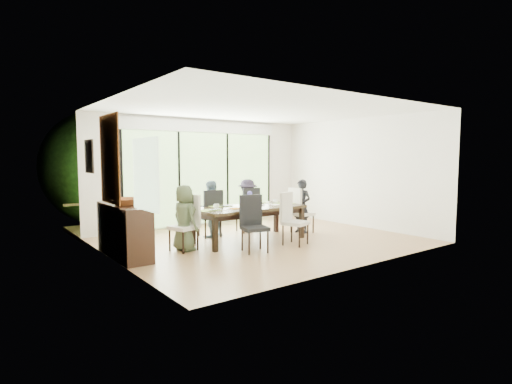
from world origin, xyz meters
TOP-DOWN VIEW (x-y plane):
  - floor at (0.00, 0.00)m, footprint 6.00×5.00m
  - ceiling at (0.00, 0.00)m, footprint 6.00×5.00m
  - wall_back at (0.00, 2.51)m, footprint 6.00×0.02m
  - wall_front at (0.00, -2.51)m, footprint 6.00×0.02m
  - wall_left at (-3.01, 0.00)m, footprint 0.02×5.00m
  - wall_right at (3.01, 0.00)m, footprint 0.02×5.00m
  - glass_doors at (0.00, 2.47)m, footprint 4.20×0.02m
  - blinds_header at (0.00, 2.46)m, footprint 4.40×0.06m
  - mullion_a at (-2.10, 2.46)m, footprint 0.05×0.04m
  - mullion_b at (-0.70, 2.46)m, footprint 0.05×0.04m
  - mullion_c at (0.70, 2.46)m, footprint 0.05×0.04m
  - mullion_d at (2.10, 2.46)m, footprint 0.05×0.04m
  - side_window at (-2.97, -1.20)m, footprint 0.02×0.90m
  - deck at (0.00, 3.40)m, footprint 6.00×1.80m
  - rail_top at (0.00, 4.20)m, footprint 6.00×0.08m
  - foliage_left at (-1.80, 5.20)m, footprint 3.20×3.20m
  - foliage_mid at (0.40, 5.80)m, footprint 4.00×4.00m
  - foliage_right at (2.20, 5.00)m, footprint 2.80×2.80m
  - foliage_far at (-0.60, 6.50)m, footprint 3.60×3.60m
  - table_top at (-0.23, 0.17)m, footprint 2.28×1.05m
  - table_apron at (-0.23, 0.17)m, footprint 2.09×0.86m
  - table_leg_fl at (-1.31, -0.26)m, footprint 0.09×0.09m
  - table_leg_fr at (0.85, -0.26)m, footprint 0.09×0.09m
  - table_leg_bl at (-1.31, 0.60)m, footprint 0.09×0.09m
  - table_leg_br at (0.85, 0.60)m, footprint 0.09×0.09m
  - chair_left_end at (-1.73, 0.17)m, footprint 0.54×0.54m
  - chair_right_end at (1.27, 0.17)m, footprint 0.47×0.47m
  - chair_far_left at (-0.68, 1.02)m, footprint 0.49×0.49m
  - chair_far_right at (0.32, 1.02)m, footprint 0.49×0.49m
  - chair_near_left at (-0.73, -0.70)m, footprint 0.54×0.54m
  - chair_near_right at (0.27, -0.70)m, footprint 0.56×0.56m
  - person_left_end at (-1.71, 0.17)m, footprint 0.45×0.62m
  - person_right_end at (1.25, 0.17)m, footprint 0.48×0.64m
  - person_far_left at (-0.68, 1.00)m, footprint 0.63×0.46m
  - person_far_right at (0.32, 1.00)m, footprint 0.60×0.41m
  - placemat_left at (-1.18, 0.17)m, footprint 0.42×0.30m
  - placemat_right at (0.72, 0.17)m, footprint 0.42×0.30m
  - placemat_far_l at (-0.68, 0.57)m, footprint 0.42×0.30m
  - placemat_far_r at (0.32, 0.57)m, footprint 0.42×0.30m
  - placemat_paper at (-0.78, -0.13)m, footprint 0.42×0.30m
  - tablet_far_l at (-0.58, 0.52)m, footprint 0.25×0.17m
  - tablet_far_r at (0.27, 0.52)m, footprint 0.23×0.16m
  - papers at (0.47, 0.12)m, footprint 0.29×0.21m
  - platter_base at (-0.78, -0.13)m, footprint 0.25×0.25m
  - platter_snacks at (-0.78, -0.13)m, footprint 0.19×0.19m
  - vase at (-0.18, 0.22)m, footprint 0.08×0.08m
  - hyacinth_stems at (-0.18, 0.22)m, footprint 0.04×0.04m
  - hyacinth_blooms at (-0.18, 0.22)m, footprint 0.10×0.10m
  - laptop at (-1.08, 0.07)m, footprint 0.37×0.32m
  - cup_a at (-0.93, 0.32)m, footprint 0.13×0.13m
  - cup_b at (-0.08, 0.07)m, footprint 0.13×0.13m
  - cup_c at (0.57, 0.27)m, footprint 0.15×0.15m
  - book at (0.02, 0.22)m, footprint 0.24×0.26m
  - sideboard at (-2.76, 0.40)m, footprint 0.46×1.63m
  - bowl at (-2.76, 0.30)m, footprint 0.48×0.48m
  - candlestick_base at (-2.76, 0.75)m, footprint 0.10×0.10m
  - candlestick_shaft at (-2.76, 0.75)m, footprint 0.02×0.02m
  - candlestick_pan at (-2.76, 0.75)m, footprint 0.10×0.10m
  - candle at (-2.76, 0.75)m, footprint 0.04×0.04m
  - tapestry at (-2.97, 0.40)m, footprint 0.02×1.00m
  - art_frame at (-2.97, 1.70)m, footprint 0.03×0.55m
  - art_canvas at (-2.95, 1.70)m, footprint 0.01×0.45m

SIDE VIEW (x-z plane):
  - deck at x=0.00m, z-range -0.10..0.00m
  - floor at x=0.00m, z-range -0.01..0.00m
  - table_leg_fl at x=-1.31m, z-range 0.00..0.66m
  - table_leg_fr at x=0.85m, z-range 0.00..0.66m
  - table_leg_bl at x=-1.31m, z-range 0.00..0.66m
  - table_leg_br at x=0.85m, z-range 0.00..0.66m
  - sideboard at x=-2.76m, z-range 0.00..0.92m
  - chair_left_end at x=-1.73m, z-range 0.00..1.05m
  - chair_right_end at x=1.27m, z-range 0.00..1.05m
  - chair_far_left at x=-0.68m, z-range 0.00..1.05m
  - chair_far_right at x=0.32m, z-range 0.00..1.05m
  - chair_near_left at x=-0.73m, z-range 0.00..1.05m
  - chair_near_right at x=0.27m, z-range 0.00..1.05m
  - rail_top at x=0.00m, z-range 0.52..0.58m
  - table_apron at x=-0.23m, z-range 0.55..0.65m
  - person_left_end at x=-1.71m, z-range 0.00..1.23m
  - person_right_end at x=1.25m, z-range 0.00..1.23m
  - person_far_left at x=-0.68m, z-range 0.00..1.23m
  - person_far_right at x=0.32m, z-range 0.00..1.23m
  - table_top at x=-0.23m, z-range 0.66..0.71m
  - papers at x=0.47m, z-range 0.71..0.72m
  - placemat_left at x=-1.18m, z-range 0.71..0.72m
  - placemat_right at x=0.72m, z-range 0.71..0.72m
  - placemat_far_l at x=-0.68m, z-range 0.71..0.72m
  - placemat_far_r at x=0.32m, z-range 0.71..0.72m
  - placemat_paper at x=-0.78m, z-range 0.71..0.72m
  - book at x=0.02m, z-range 0.71..0.73m
  - tablet_far_r at x=0.27m, z-range 0.72..0.73m
  - tablet_far_l at x=-0.58m, z-range 0.72..0.73m
  - laptop at x=-1.08m, z-range 0.71..0.74m
  - platter_base at x=-0.78m, z-range 0.72..0.74m
  - platter_snacks at x=-0.78m, z-range 0.74..0.75m
  - cup_b at x=-0.08m, z-range 0.71..0.80m
  - cup_a at x=-0.93m, z-range 0.71..0.80m
  - cup_c at x=0.57m, z-range 0.71..0.80m
  - vase at x=-0.18m, z-range 0.71..0.83m
  - hyacinth_stems at x=-0.18m, z-range 0.81..0.96m
  - candlestick_base at x=-2.76m, z-range 0.92..0.96m
  - bowl at x=-2.76m, z-range 0.92..1.03m
  - hyacinth_blooms at x=-0.18m, z-range 0.93..1.03m
  - glass_doors at x=0.00m, z-range 0.05..2.35m
  - mullion_a at x=-2.10m, z-range 0.05..2.35m
  - mullion_b at x=-0.70m, z-range 0.05..2.35m
  - mullion_c at x=0.70m, z-range 0.05..2.35m
  - mullion_d at x=2.10m, z-range 0.05..2.35m
  - foliage_right at x=2.20m, z-range -0.14..2.66m
  - wall_back at x=0.00m, z-range 0.00..2.70m
  - wall_front at x=0.00m, z-range 0.00..2.70m
  - wall_left at x=-3.01m, z-range 0.00..2.70m
  - wall_right at x=3.01m, z-range 0.00..2.70m
  - foliage_left at x=-1.80m, z-range -0.16..3.04m
  - side_window at x=-2.97m, z-range 1.00..2.00m
  - candlestick_shaft at x=-2.76m, z-range 0.94..2.21m
  - foliage_far at x=-0.60m, z-range -0.18..3.42m
  - tapestry at x=-2.97m, z-range 0.95..2.45m
  - art_frame at x=-2.97m, z-range 1.42..2.08m
  - art_canvas at x=-2.95m, z-range 1.48..2.02m
  - foliage_mid at x=0.40m, z-range -0.20..3.80m
  - candlestick_pan at x=-2.76m, z-range 2.19..2.22m
  - candle at x=-2.76m, z-range 2.22..2.32m
  - blinds_header at x=0.00m, z-range 2.36..2.64m
  - ceiling at x=0.00m, z-range 2.70..2.71m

